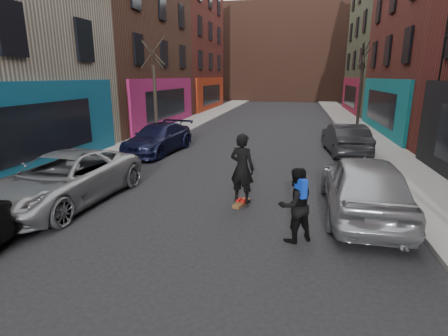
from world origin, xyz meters
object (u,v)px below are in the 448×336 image
at_px(pedestrian, 295,205).
at_px(skateboarder, 242,168).
at_px(parked_left_end, 158,138).
at_px(parked_right_far, 363,185).
at_px(tree_right_far, 362,78).
at_px(parked_right_end, 345,139).
at_px(skateboard, 242,203).
at_px(parked_left_far, 64,179).
at_px(tree_left_far, 154,81).

bearing_deg(pedestrian, skateboarder, -86.98).
bearing_deg(parked_left_end, parked_right_far, -30.80).
height_order(tree_right_far, skateboarder, tree_right_far).
bearing_deg(tree_right_far, parked_right_end, -102.58).
distance_m(parked_right_end, skateboarder, 8.78).
distance_m(skateboarder, pedestrian, 2.55).
height_order(skateboard, skateboarder, skateboarder).
bearing_deg(parked_left_far, parked_left_end, 94.01).
bearing_deg(skateboard, parked_left_far, -152.33).
bearing_deg(tree_right_far, skateboard, -109.29).
bearing_deg(parked_left_far, parked_right_end, 48.46).
distance_m(parked_right_far, parked_right_end, 8.01).
bearing_deg(parked_right_end, pedestrian, 71.67).
height_order(parked_left_end, skateboarder, skateboarder).
xyz_separation_m(skateboarder, pedestrian, (1.52, -2.03, -0.24)).
distance_m(tree_left_far, tree_right_far, 13.78).
bearing_deg(parked_right_end, parked_right_far, 80.99).
distance_m(tree_left_far, pedestrian, 14.92).
relative_size(parked_right_far, skateboard, 6.20).
distance_m(tree_right_far, skateboarder, 17.26).
xyz_separation_m(tree_left_far, skateboarder, (6.75, -10.13, -2.27)).
relative_size(parked_left_end, parked_right_far, 0.97).
height_order(tree_left_far, skateboarder, tree_left_far).
xyz_separation_m(tree_left_far, skateboard, (6.75, -10.13, -3.33)).
relative_size(parked_left_end, parked_right_end, 1.08).
bearing_deg(parked_right_far, pedestrian, 48.94).
height_order(tree_right_far, parked_left_far, tree_right_far).
bearing_deg(pedestrian, parked_right_far, -166.31).
distance_m(tree_right_far, parked_left_far, 20.35).
bearing_deg(parked_right_far, parked_left_end, -36.15).
distance_m(parked_left_end, parked_right_far, 10.66).
xyz_separation_m(tree_left_far, parked_left_end, (1.60, -3.72, -2.68)).
bearing_deg(skateboarder, pedestrian, 144.78).
bearing_deg(pedestrian, parked_left_far, -43.57).
bearing_deg(tree_left_far, skateboarder, -56.31).
xyz_separation_m(skateboard, pedestrian, (1.52, -2.03, 0.82)).
height_order(parked_left_far, parked_right_far, parked_right_far).
bearing_deg(parked_right_end, parked_left_far, 39.08).
height_order(tree_left_far, parked_right_end, tree_left_far).
height_order(tree_left_far, skateboard, tree_left_far).
bearing_deg(tree_left_far, tree_right_far, 25.82).
bearing_deg(parked_right_end, tree_left_far, -17.25).
bearing_deg(tree_right_far, parked_left_far, -122.40).
xyz_separation_m(tree_right_far, parked_left_end, (-10.80, -9.72, -2.83)).
xyz_separation_m(tree_left_far, tree_right_far, (12.40, 6.00, 0.15)).
bearing_deg(tree_left_far, skateboard, -56.31).
relative_size(parked_left_end, pedestrian, 2.80).
bearing_deg(parked_right_far, tree_left_far, -44.07).
height_order(tree_right_far, skateboard, tree_right_far).
relative_size(skateboarder, pedestrian, 1.17).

